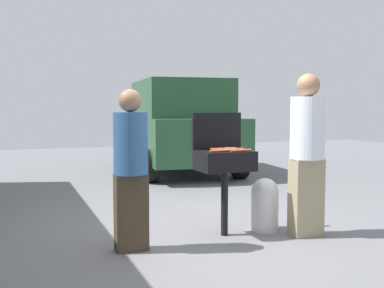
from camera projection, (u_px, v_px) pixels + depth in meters
name	position (u px, v px, depth m)	size (l,w,h in m)	color
ground_plane	(209.00, 233.00, 5.29)	(24.00, 24.00, 0.00)	slate
bbq_grill	(225.00, 164.00, 5.16)	(0.60, 0.44, 0.96)	black
grill_lid_open	(217.00, 131.00, 5.33)	(0.60, 0.05, 0.42)	black
hot_dog_0	(230.00, 149.00, 5.25)	(0.03, 0.03, 0.13)	#C6593D
hot_dog_1	(230.00, 148.00, 5.29)	(0.03, 0.03, 0.13)	#C6593D
hot_dog_2	(216.00, 149.00, 5.20)	(0.03, 0.03, 0.13)	#B74C33
hot_dog_3	(221.00, 150.00, 5.12)	(0.03, 0.03, 0.13)	#B74C33
hot_dog_4	(236.00, 151.00, 5.01)	(0.03, 0.03, 0.13)	#C6593D
hot_dog_5	(218.00, 150.00, 5.06)	(0.03, 0.03, 0.13)	#AD4228
hot_dog_6	(224.00, 150.00, 5.04)	(0.03, 0.03, 0.13)	#C6593D
hot_dog_7	(224.00, 148.00, 5.29)	(0.03, 0.03, 0.13)	#B74C33
hot_dog_8	(232.00, 149.00, 5.21)	(0.03, 0.03, 0.13)	#AD4228
hot_dog_9	(246.00, 150.00, 5.08)	(0.03, 0.03, 0.13)	#C6593D
hot_dog_10	(216.00, 151.00, 4.97)	(0.03, 0.03, 0.13)	#B74C33
hot_dog_11	(239.00, 149.00, 5.21)	(0.03, 0.03, 0.13)	#C6593D
hot_dog_12	(229.00, 150.00, 5.11)	(0.03, 0.03, 0.13)	#C6593D
propane_tank	(265.00, 203.00, 5.40)	(0.32, 0.32, 0.62)	silver
person_left	(131.00, 164.00, 4.60)	(0.34, 0.34, 1.62)	#3F3323
person_right	(307.00, 149.00, 5.13)	(0.38, 0.38, 1.81)	gray
parked_minivan	(178.00, 126.00, 10.46)	(2.37, 4.56, 2.02)	#234C2D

